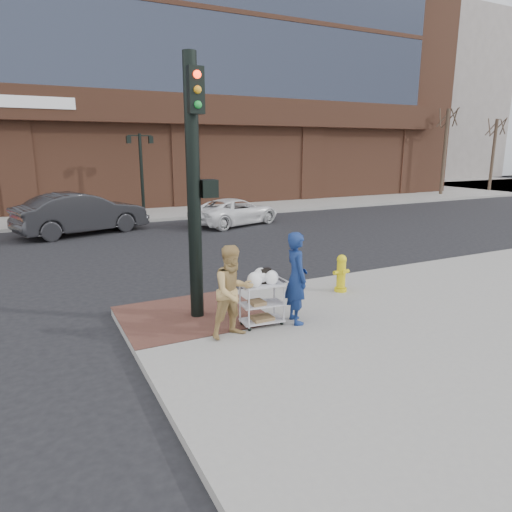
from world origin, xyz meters
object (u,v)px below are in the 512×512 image
woman_blue (296,278)px  utility_cart (262,300)px  sedan_dark (82,213)px  traffic_signal_pole (195,182)px  pedestrian_tan (233,292)px  lamp_post (141,165)px  fire_hydrant (341,273)px  minivan_white (235,212)px

woman_blue → utility_cart: size_ratio=1.62×
sedan_dark → utility_cart: sedan_dark is taller
traffic_signal_pole → pedestrian_tan: traffic_signal_pole is taller
pedestrian_tan → utility_cart: (0.70, 0.24, -0.34)m
lamp_post → fire_hydrant: (1.08, -15.18, -2.01)m
traffic_signal_pole → woman_blue: size_ratio=2.80×
fire_hydrant → minivan_white: bearing=79.0°
minivan_white → sedan_dark: bearing=65.2°
fire_hydrant → woman_blue: bearing=-149.0°
traffic_signal_pole → pedestrian_tan: 2.23m
lamp_post → minivan_white: (3.17, -4.47, -2.01)m
pedestrian_tan → traffic_signal_pole: bearing=92.2°
sedan_dark → fire_hydrant: (4.47, -11.44, -0.25)m
pedestrian_tan → utility_cart: size_ratio=1.52×
pedestrian_tan → minivan_white: 13.17m
traffic_signal_pole → fire_hydrant: bearing=0.7°
minivan_white → utility_cart: utility_cart is taller
traffic_signal_pole → woman_blue: bearing=-36.1°
lamp_post → woman_blue: lamp_post is taller
lamp_post → fire_hydrant: 15.36m
pedestrian_tan → sedan_dark: size_ratio=0.32×
minivan_white → utility_cart: 12.68m
pedestrian_tan → utility_cart: pedestrian_tan is taller
sedan_dark → utility_cart: 12.62m
pedestrian_tan → fire_hydrant: size_ratio=1.89×
traffic_signal_pole → sedan_dark: size_ratio=0.97×
sedan_dark → woman_blue: bearing=174.7°
utility_cart → traffic_signal_pole: bearing=132.5°
sedan_dark → minivan_white: sedan_dark is taller
lamp_post → pedestrian_tan: size_ratio=2.39×
minivan_white → utility_cart: size_ratio=3.96×
lamp_post → minivan_white: bearing=-54.6°
traffic_signal_pole → pedestrian_tan: (0.22, -1.24, -1.84)m
woman_blue → minivan_white: (4.07, 11.91, -0.44)m
traffic_signal_pole → utility_cart: bearing=-47.5°
traffic_signal_pole → sedan_dark: 11.69m
pedestrian_tan → woman_blue: bearing=-4.2°
traffic_signal_pole → minivan_white: bearing=62.3°
lamp_post → pedestrian_tan: lamp_post is taller
lamp_post → utility_cart: size_ratio=3.62×
pedestrian_tan → sedan_dark: 12.77m
utility_cart → fire_hydrant: 2.84m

